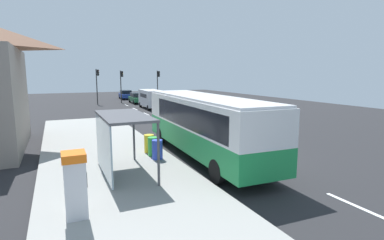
% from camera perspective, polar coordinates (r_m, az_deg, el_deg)
% --- Properties ---
extents(ground_plane, '(56.00, 92.00, 0.04)m').
position_cam_1_polar(ground_plane, '(28.08, -6.33, -0.17)').
color(ground_plane, '#262628').
extents(sidewalk_platform, '(6.20, 30.00, 0.18)m').
position_cam_1_polar(sidewalk_platform, '(15.15, -15.26, -7.83)').
color(sidewalk_platform, '#999993').
rests_on(sidewalk_platform, ground).
extents(lane_stripe_seg_0, '(0.16, 2.20, 0.01)m').
position_cam_1_polar(lane_stripe_seg_0, '(11.74, 28.40, -14.03)').
color(lane_stripe_seg_0, silver).
rests_on(lane_stripe_seg_0, ground).
extents(lane_stripe_seg_1, '(0.16, 2.20, 0.01)m').
position_cam_1_polar(lane_stripe_seg_1, '(15.05, 12.98, -8.19)').
color(lane_stripe_seg_1, silver).
rests_on(lane_stripe_seg_1, ground).
extents(lane_stripe_seg_2, '(0.16, 2.20, 0.01)m').
position_cam_1_polar(lane_stripe_seg_2, '(19.11, 3.83, -4.33)').
color(lane_stripe_seg_2, silver).
rests_on(lane_stripe_seg_2, ground).
extents(lane_stripe_seg_3, '(0.16, 2.20, 0.01)m').
position_cam_1_polar(lane_stripe_seg_3, '(23.53, -1.94, -1.80)').
color(lane_stripe_seg_3, silver).
rests_on(lane_stripe_seg_3, ground).
extents(lane_stripe_seg_4, '(0.16, 2.20, 0.01)m').
position_cam_1_polar(lane_stripe_seg_4, '(28.15, -5.85, -0.08)').
color(lane_stripe_seg_4, silver).
rests_on(lane_stripe_seg_4, ground).
extents(lane_stripe_seg_5, '(0.16, 2.20, 0.01)m').
position_cam_1_polar(lane_stripe_seg_5, '(32.88, -8.65, 1.15)').
color(lane_stripe_seg_5, silver).
rests_on(lane_stripe_seg_5, ground).
extents(lane_stripe_seg_6, '(0.16, 2.20, 0.01)m').
position_cam_1_polar(lane_stripe_seg_6, '(37.68, -10.73, 2.07)').
color(lane_stripe_seg_6, silver).
rests_on(lane_stripe_seg_6, ground).
extents(lane_stripe_seg_7, '(0.16, 2.20, 0.01)m').
position_cam_1_polar(lane_stripe_seg_7, '(42.52, -12.35, 2.78)').
color(lane_stripe_seg_7, silver).
rests_on(lane_stripe_seg_7, ground).
extents(bus, '(2.83, 11.08, 3.21)m').
position_cam_1_polar(bus, '(15.55, 2.16, -0.46)').
color(bus, '#1E8C47').
rests_on(bus, ground).
extents(white_van, '(2.15, 5.25, 2.30)m').
position_cam_1_polar(white_van, '(37.60, -7.73, 4.18)').
color(white_van, silver).
rests_on(white_van, ground).
extents(sedan_near, '(2.05, 4.50, 1.52)m').
position_cam_1_polar(sedan_near, '(52.28, -12.43, 4.74)').
color(sedan_near, navy).
rests_on(sedan_near, ground).
extents(sedan_far, '(1.92, 4.44, 1.52)m').
position_cam_1_polar(sedan_far, '(44.72, -10.32, 4.14)').
color(sedan_far, '#195933').
rests_on(sedan_far, ground).
extents(ticket_machine, '(0.66, 0.76, 1.94)m').
position_cam_1_polar(ticket_machine, '(9.56, -21.23, -11.26)').
color(ticket_machine, silver).
rests_on(ticket_machine, sidewalk_platform).
extents(recycling_bin_blue, '(0.52, 0.52, 0.95)m').
position_cam_1_polar(recycling_bin_blue, '(14.93, -6.59, -5.57)').
color(recycling_bin_blue, blue).
rests_on(recycling_bin_blue, sidewalk_platform).
extents(recycling_bin_green, '(0.52, 0.52, 0.95)m').
position_cam_1_polar(recycling_bin_green, '(15.58, -7.38, -4.97)').
color(recycling_bin_green, green).
rests_on(recycling_bin_green, sidewalk_platform).
extents(recycling_bin_yellow, '(0.52, 0.52, 0.95)m').
position_cam_1_polar(recycling_bin_yellow, '(16.23, -8.11, -4.42)').
color(recycling_bin_yellow, yellow).
rests_on(recycling_bin_yellow, sidewalk_platform).
extents(traffic_light_near_side, '(0.49, 0.28, 4.73)m').
position_cam_1_polar(traffic_light_near_side, '(45.43, -6.44, 7.29)').
color(traffic_light_near_side, '#2D2D2D').
rests_on(traffic_light_near_side, ground).
extents(traffic_light_far_side, '(0.49, 0.28, 4.92)m').
position_cam_1_polar(traffic_light_far_side, '(44.32, -17.48, 7.06)').
color(traffic_light_far_side, '#2D2D2D').
rests_on(traffic_light_far_side, ground).
extents(traffic_light_median, '(0.49, 0.28, 4.72)m').
position_cam_1_polar(traffic_light_median, '(45.68, -13.21, 7.12)').
color(traffic_light_median, '#2D2D2D').
rests_on(traffic_light_median, ground).
extents(bus_shelter, '(1.80, 4.00, 2.50)m').
position_cam_1_polar(bus_shelter, '(12.65, -14.12, -1.72)').
color(bus_shelter, '#4C4C51').
rests_on(bus_shelter, sidewalk_platform).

